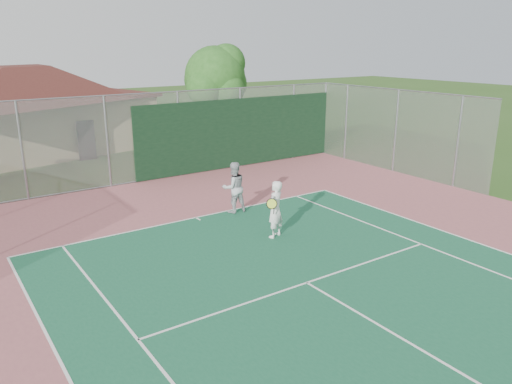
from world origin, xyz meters
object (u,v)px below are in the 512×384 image
(clubhouse, at_px, (26,101))
(player_grey_back, at_px, (234,188))
(player_white_front, at_px, (275,210))
(tree, at_px, (217,79))

(clubhouse, distance_m, player_grey_back, 14.69)
(player_white_front, bearing_deg, clubhouse, -101.29)
(clubhouse, relative_size, player_grey_back, 7.94)
(clubhouse, bearing_deg, player_grey_back, -89.38)
(tree, relative_size, player_grey_back, 3.20)
(clubhouse, distance_m, tree, 9.72)
(clubhouse, height_order, player_white_front, clubhouse)
(tree, bearing_deg, player_white_front, -113.72)
(clubhouse, xyz_separation_m, player_white_front, (3.22, -16.72, -1.76))
(clubhouse, height_order, player_grey_back, clubhouse)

